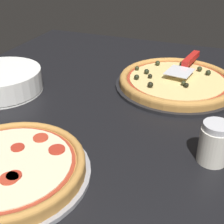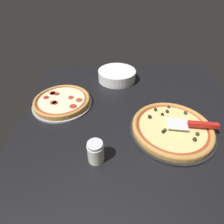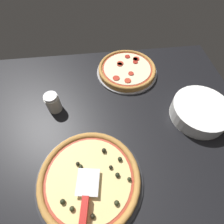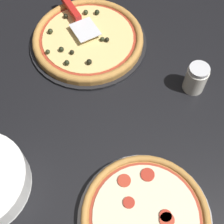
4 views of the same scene
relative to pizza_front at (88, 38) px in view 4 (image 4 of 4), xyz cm
name	(u,v)px [view 4 (image 4 of 4)]	position (x,y,z in cm)	size (l,w,h in cm)	color
ground_plane	(102,80)	(4.97, 14.23, -4.16)	(139.65, 122.56, 3.60)	black
pizza_pan_front	(88,42)	(-0.03, 0.01, -1.86)	(39.79, 39.79, 1.00)	black
pizza_front	(88,38)	(0.00, 0.00, 0.00)	(37.40, 37.40, 3.83)	#B77F3D
pizza_pan_back	(145,218)	(23.32, 55.77, -1.86)	(33.43, 33.43, 1.00)	#939399
pizza_back	(145,216)	(23.32, 55.78, 0.27)	(31.43, 31.43, 3.04)	#B77F3D
serving_spatula	(74,12)	(-1.68, -10.25, 3.26)	(9.16, 23.01, 2.00)	silver
parmesan_shaker	(196,78)	(-14.89, 35.13, 2.34)	(6.58, 6.58, 9.59)	silver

